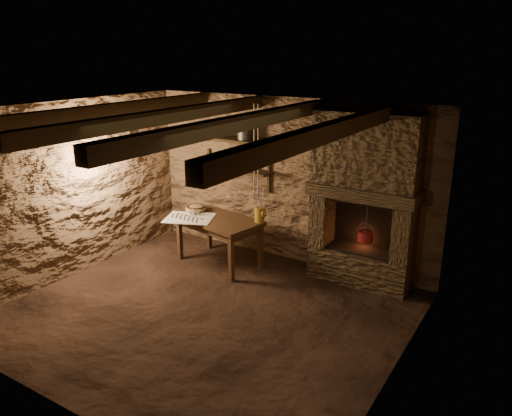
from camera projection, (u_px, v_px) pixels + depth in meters
The scene contains 25 objects.
floor at pixel (206, 313), 6.00m from camera, with size 4.50×4.50×0.00m, color black.
back_wall at pixel (288, 181), 7.26m from camera, with size 4.50×0.04×2.40m, color brown.
front_wall at pixel (51, 286), 4.02m from camera, with size 4.50×0.04×2.40m, color brown.
left_wall at pixel (72, 190), 6.77m from camera, with size 0.04×4.00×2.40m, color brown.
right_wall at pixel (401, 261), 4.50m from camera, with size 0.04×4.00×2.40m, color brown.
ceiling at pixel (200, 111), 5.27m from camera, with size 4.50×4.00×0.04m, color black.
beam_far_left at pixel (102, 111), 6.06m from camera, with size 0.14×3.95×0.16m, color black.
beam_mid_left at pixel (164, 116), 5.55m from camera, with size 0.14×3.95×0.16m, color black.
beam_mid_right at pixel (239, 123), 5.05m from camera, with size 0.14×3.95×0.16m, color black.
beam_far_right at pixel (330, 131), 4.55m from camera, with size 0.14×3.95×0.16m, color black.
shelf_lower at pixel (233, 169), 7.52m from camera, with size 1.25×0.30×0.04m, color black.
shelf_upper at pixel (233, 140), 7.39m from camera, with size 1.25×0.30×0.04m, color black.
hearth at pixel (364, 195), 6.43m from camera, with size 1.43×0.51×2.30m.
work_table at pixel (219, 239), 7.28m from camera, with size 1.35×0.94×0.70m.
linen_cloth at pixel (189, 218), 7.18m from camera, with size 0.68×0.54×0.01m, color beige.
pewter_cutlery_row at pixel (188, 218), 7.16m from camera, with size 0.57×0.22×0.01m, color gray, non-canonical shape.
drinking_glasses at pixel (196, 213), 7.26m from camera, with size 0.22×0.07×0.09m, color silver, non-canonical shape.
stoneware_jug at pixel (260, 207), 6.97m from camera, with size 0.17×0.17×0.49m.
wooden_bowl at pixel (196, 209), 7.49m from camera, with size 0.32×0.32×0.11m, color olive.
iron_stockpot at pixel (245, 134), 7.24m from camera, with size 0.23×0.23×0.17m, color #2B2926.
tin_pan at pixel (218, 127), 7.59m from camera, with size 0.26×0.26×0.03m, color #AAAAA5.
small_kettle at pixel (244, 166), 7.40m from camera, with size 0.17×0.13×0.18m, color #AAAAA5, non-canonical shape.
rusty_tin at pixel (221, 163), 7.62m from camera, with size 0.09×0.09×0.09m, color #571E11.
red_pot at pixel (366, 236), 6.51m from camera, with size 0.22×0.22×0.54m.
hanging_ropes at pixel (256, 151), 6.28m from camera, with size 0.08×0.08×1.20m, color beige, non-canonical shape.
Camera 1 is at (3.33, -4.22, 3.01)m, focal length 35.00 mm.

